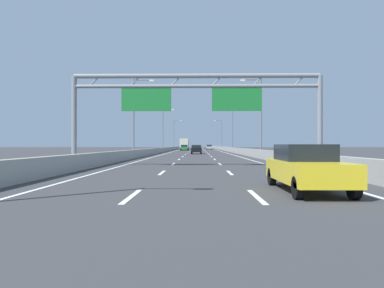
{
  "coord_description": "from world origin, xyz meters",
  "views": [
    {
      "loc": [
        0.12,
        1.82,
        1.5
      ],
      "look_at": [
        -1.14,
        78.8,
        1.64
      ],
      "focal_mm": 34.74,
      "sensor_mm": 36.0,
      "label": 1
    }
  ],
  "objects_px": {
    "streetlamp_left_mid": "(135,113)",
    "green_car": "(184,148)",
    "black_car": "(196,149)",
    "streetlamp_right_distant": "(221,133)",
    "yellow_car": "(306,167)",
    "box_truck": "(184,144)",
    "streetlamp_right_mid": "(259,112)",
    "streetlamp_left_distant": "(175,133)",
    "streetlamp_right_far": "(231,127)",
    "sign_gantry": "(195,96)",
    "streetlamp_left_far": "(164,127)",
    "silver_car": "(209,147)"
  },
  "relations": [
    {
      "from": "streetlamp_right_distant",
      "to": "streetlamp_right_far",
      "type": "bearing_deg",
      "value": -90.0
    },
    {
      "from": "yellow_car",
      "to": "streetlamp_left_mid",
      "type": "bearing_deg",
      "value": 108.69
    },
    {
      "from": "sign_gantry",
      "to": "streetlamp_right_far",
      "type": "distance_m",
      "value": 57.31
    },
    {
      "from": "streetlamp_left_far",
      "to": "streetlamp_left_distant",
      "type": "height_order",
      "value": "same"
    },
    {
      "from": "black_car",
      "to": "box_truck",
      "type": "relative_size",
      "value": 0.49
    },
    {
      "from": "streetlamp_right_mid",
      "to": "box_truck",
      "type": "distance_m",
      "value": 63.1
    },
    {
      "from": "streetlamp_right_distant",
      "to": "green_car",
      "type": "bearing_deg",
      "value": -115.77
    },
    {
      "from": "streetlamp_left_mid",
      "to": "black_car",
      "type": "distance_m",
      "value": 17.51
    },
    {
      "from": "streetlamp_left_mid",
      "to": "green_car",
      "type": "bearing_deg",
      "value": 85.63
    },
    {
      "from": "green_car",
      "to": "streetlamp_left_distant",
      "type": "bearing_deg",
      "value": 99.93
    },
    {
      "from": "silver_car",
      "to": "yellow_car",
      "type": "xyz_separation_m",
      "value": [
        -0.05,
        -105.04,
        0.03
      ]
    },
    {
      "from": "streetlamp_left_far",
      "to": "box_truck",
      "type": "bearing_deg",
      "value": 81.61
    },
    {
      "from": "streetlamp_right_far",
      "to": "sign_gantry",
      "type": "bearing_deg",
      "value": -97.56
    },
    {
      "from": "streetlamp_left_mid",
      "to": "yellow_car",
      "type": "distance_m",
      "value": 34.87
    },
    {
      "from": "streetlamp_right_mid",
      "to": "yellow_car",
      "type": "distance_m",
      "value": 33.29
    },
    {
      "from": "streetlamp_left_mid",
      "to": "streetlamp_left_distant",
      "type": "bearing_deg",
      "value": 90.0
    },
    {
      "from": "sign_gantry",
      "to": "streetlamp_left_distant",
      "type": "bearing_deg",
      "value": 94.49
    },
    {
      "from": "green_car",
      "to": "yellow_car",
      "type": "relative_size",
      "value": 1.0
    },
    {
      "from": "sign_gantry",
      "to": "black_car",
      "type": "bearing_deg",
      "value": 90.13
    },
    {
      "from": "sign_gantry",
      "to": "yellow_car",
      "type": "relative_size",
      "value": 3.68
    },
    {
      "from": "streetlamp_right_mid",
      "to": "streetlamp_right_distant",
      "type": "relative_size",
      "value": 1.0
    },
    {
      "from": "yellow_car",
      "to": "green_car",
      "type": "bearing_deg",
      "value": 94.79
    },
    {
      "from": "streetlamp_left_far",
      "to": "streetlamp_left_distant",
      "type": "relative_size",
      "value": 1.0
    },
    {
      "from": "streetlamp_right_far",
      "to": "streetlamp_left_mid",
      "type": "bearing_deg",
      "value": -111.79
    },
    {
      "from": "silver_car",
      "to": "box_truck",
      "type": "relative_size",
      "value": 0.49
    },
    {
      "from": "black_car",
      "to": "box_truck",
      "type": "height_order",
      "value": "box_truck"
    },
    {
      "from": "black_car",
      "to": "streetlamp_right_distant",
      "type": "bearing_deg",
      "value": 82.7
    },
    {
      "from": "streetlamp_left_distant",
      "to": "streetlamp_right_distant",
      "type": "distance_m",
      "value": 14.93
    },
    {
      "from": "yellow_car",
      "to": "streetlamp_left_far",
      "type": "bearing_deg",
      "value": 98.98
    },
    {
      "from": "streetlamp_right_mid",
      "to": "black_car",
      "type": "xyz_separation_m",
      "value": [
        -7.62,
        15.22,
        -4.64
      ]
    },
    {
      "from": "streetlamp_right_far",
      "to": "box_truck",
      "type": "relative_size",
      "value": 1.11
    },
    {
      "from": "streetlamp_right_distant",
      "to": "black_car",
      "type": "height_order",
      "value": "streetlamp_right_distant"
    },
    {
      "from": "streetlamp_right_mid",
      "to": "box_truck",
      "type": "height_order",
      "value": "streetlamp_right_mid"
    },
    {
      "from": "streetlamp_left_mid",
      "to": "streetlamp_left_distant",
      "type": "height_order",
      "value": "same"
    },
    {
      "from": "box_truck",
      "to": "black_car",
      "type": "bearing_deg",
      "value": -85.5
    },
    {
      "from": "streetlamp_right_far",
      "to": "yellow_car",
      "type": "height_order",
      "value": "streetlamp_right_far"
    },
    {
      "from": "streetlamp_left_far",
      "to": "green_car",
      "type": "distance_m",
      "value": 15.88
    },
    {
      "from": "streetlamp_left_distant",
      "to": "streetlamp_left_mid",
      "type": "bearing_deg",
      "value": -90.0
    },
    {
      "from": "streetlamp_left_mid",
      "to": "streetlamp_right_far",
      "type": "bearing_deg",
      "value": 68.21
    },
    {
      "from": "streetlamp_right_mid",
      "to": "black_car",
      "type": "relative_size",
      "value": 2.27
    },
    {
      "from": "streetlamp_left_distant",
      "to": "streetlamp_right_far",
      "type": "bearing_deg",
      "value": -68.21
    },
    {
      "from": "sign_gantry",
      "to": "black_car",
      "type": "height_order",
      "value": "sign_gantry"
    },
    {
      "from": "box_truck",
      "to": "green_car",
      "type": "bearing_deg",
      "value": -88.03
    },
    {
      "from": "black_car",
      "to": "green_car",
      "type": "relative_size",
      "value": 0.89
    },
    {
      "from": "streetlamp_right_distant",
      "to": "streetlamp_right_mid",
      "type": "bearing_deg",
      "value": -90.0
    },
    {
      "from": "streetlamp_left_mid",
      "to": "streetlamp_left_far",
      "type": "bearing_deg",
      "value": 90.0
    },
    {
      "from": "streetlamp_right_mid",
      "to": "green_car",
      "type": "relative_size",
      "value": 2.03
    },
    {
      "from": "yellow_car",
      "to": "box_truck",
      "type": "height_order",
      "value": "box_truck"
    },
    {
      "from": "streetlamp_right_distant",
      "to": "streetlamp_left_mid",
      "type": "bearing_deg",
      "value": -101.3
    },
    {
      "from": "streetlamp_left_mid",
      "to": "silver_car",
      "type": "xyz_separation_m",
      "value": [
        11.13,
        72.3,
        -4.65
      ]
    }
  ]
}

